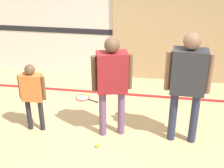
# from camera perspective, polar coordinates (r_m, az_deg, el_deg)

# --- Properties ---
(ground_plane) EXTENTS (16.00, 16.00, 0.00)m
(ground_plane) POSITION_cam_1_polar(r_m,az_deg,el_deg) (5.11, -0.63, -9.89)
(ground_plane) COLOR tan
(wall_back) EXTENTS (16.00, 0.07, 3.20)m
(wall_back) POSITION_cam_1_polar(r_m,az_deg,el_deg) (6.78, 2.93, 13.97)
(wall_back) COLOR silver
(wall_back) RESTS_ON ground_plane
(wall_panel) EXTENTS (2.77, 0.05, 2.39)m
(wall_panel) POSITION_cam_1_polar(r_m,az_deg,el_deg) (6.79, 11.98, 9.97)
(wall_panel) COLOR tan
(wall_panel) RESTS_ON ground_plane
(floor_stripe) EXTENTS (14.40, 0.10, 0.01)m
(floor_stripe) POSITION_cam_1_polar(r_m,az_deg,el_deg) (6.43, 1.69, -1.81)
(floor_stripe) COLOR red
(floor_stripe) RESTS_ON ground_plane
(person_instructor) EXTENTS (0.60, 0.37, 1.65)m
(person_instructor) POSITION_cam_1_polar(r_m,az_deg,el_deg) (4.72, 0.00, 1.23)
(person_instructor) COLOR #6B4C70
(person_instructor) RESTS_ON ground_plane
(person_student_left) EXTENTS (0.44, 0.19, 1.17)m
(person_student_left) POSITION_cam_1_polar(r_m,az_deg,el_deg) (5.12, -14.38, -1.19)
(person_student_left) COLOR #232328
(person_student_left) RESTS_ON ground_plane
(person_student_right) EXTENTS (0.67, 0.29, 1.77)m
(person_student_right) POSITION_cam_1_polar(r_m,az_deg,el_deg) (4.66, 13.72, 1.16)
(person_student_right) COLOR #2D334C
(person_student_right) RESTS_ON ground_plane
(racket_spare_on_floor) EXTENTS (0.53, 0.37, 0.03)m
(racket_spare_on_floor) POSITION_cam_1_polar(r_m,az_deg,el_deg) (6.28, -5.22, -2.54)
(racket_spare_on_floor) COLOR red
(racket_spare_on_floor) RESTS_ON ground_plane
(tennis_ball_near_instructor) EXTENTS (0.07, 0.07, 0.07)m
(tennis_ball_near_instructor) POSITION_cam_1_polar(r_m,az_deg,el_deg) (4.90, -2.64, -11.19)
(tennis_ball_near_instructor) COLOR #CCE038
(tennis_ball_near_instructor) RESTS_ON ground_plane
(tennis_ball_by_spare_racket) EXTENTS (0.07, 0.07, 0.07)m
(tennis_ball_by_spare_racket) POSITION_cam_1_polar(r_m,az_deg,el_deg) (6.33, -4.78, -2.04)
(tennis_ball_by_spare_racket) COLOR #CCE038
(tennis_ball_by_spare_racket) RESTS_ON ground_plane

